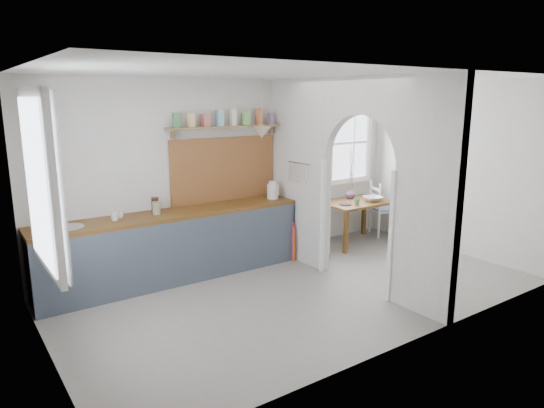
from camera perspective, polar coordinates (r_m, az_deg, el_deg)
floor at (r=6.12m, az=3.76°, el=-10.15°), size 5.80×3.20×0.01m
ceiling at (r=5.66m, az=4.14°, el=14.97°), size 5.80×3.20×0.01m
walls at (r=5.75m, az=3.94°, el=1.91°), size 5.81×3.21×2.60m
partition at (r=6.22m, az=8.67°, el=4.01°), size 0.12×3.20×2.60m
kitchen_window at (r=4.50m, az=-25.81°, el=2.30°), size 0.10×1.16×1.50m
nook_window at (r=8.04m, az=7.04°, el=7.00°), size 1.76×0.10×1.30m
counter at (r=6.49m, az=-11.51°, el=-4.75°), size 3.50×0.60×0.90m
sink at (r=5.98m, az=-23.06°, el=-2.67°), size 0.40×0.40×0.02m
backsplash at (r=6.92m, az=-5.61°, el=4.08°), size 1.65×0.03×0.90m
shelf at (r=6.78m, az=-5.37°, el=9.48°), size 1.75×0.20×0.21m
pendant_lamp at (r=6.68m, az=-1.22°, el=8.42°), size 0.26×0.26×0.16m
utensil_rail at (r=6.79m, az=3.22°, el=4.82°), size 0.02×0.50×0.02m
dining_table at (r=8.05m, az=9.80°, el=-2.13°), size 1.13×0.76×0.70m
chair_left at (r=7.44m, az=4.58°, el=-2.08°), size 0.53×0.53×0.98m
chair_right at (r=8.60m, az=13.17°, el=-0.50°), size 0.57×0.57×0.94m
kettle at (r=7.06m, az=0.07°, el=1.68°), size 0.27×0.24×0.26m
mug_a at (r=6.10m, az=-18.02°, el=-1.38°), size 0.13×0.13×0.11m
mug_b at (r=6.18m, az=-17.56°, el=-1.29°), size 0.14×0.14×0.09m
knife_block at (r=6.37m, az=-13.59°, el=-0.16°), size 0.13×0.15×0.19m
jar at (r=6.28m, az=-13.43°, el=-0.46°), size 0.11×0.11×0.16m
towel_magenta at (r=7.09m, az=2.47°, el=-4.57°), size 0.02×0.03×0.61m
towel_orange at (r=7.08m, az=2.62°, el=-4.82°), size 0.02×0.03×0.52m
bowl at (r=8.04m, az=11.78°, el=0.62°), size 0.39×0.39×0.07m
table_cup at (r=7.72m, az=9.96°, el=0.28°), size 0.13×0.13×0.10m
plate at (r=7.68m, az=8.62°, el=-0.03°), size 0.20×0.20×0.02m
vase at (r=8.18m, az=9.19°, el=1.25°), size 0.21×0.21×0.17m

